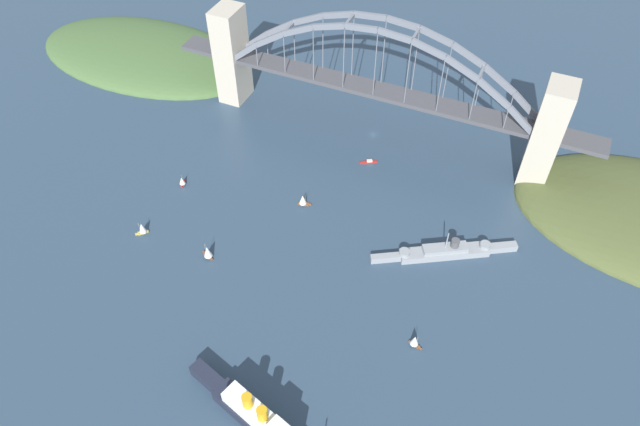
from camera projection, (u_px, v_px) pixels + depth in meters
ground_plane at (373, 134)px, 356.61m from camera, size 1400.00×1400.00×0.00m
harbor_arch_bridge at (377, 89)px, 332.76m from camera, size 253.61×20.07×74.79m
headland_east_shore at (150, 56)px, 415.91m from camera, size 164.47×90.47×19.74m
ocean_liner at (260, 421)px, 228.17m from camera, size 76.39×27.44×18.99m
naval_cruiser at (446, 251)px, 290.06m from camera, size 66.10×40.85×16.44m
seaplane_taxiing_near_bridge at (480, 116)px, 365.35m from camera, size 8.79×8.78×4.65m
small_boat_0 at (369, 162)px, 338.24m from camera, size 9.75×6.42×2.10m
small_boat_1 at (415, 341)px, 254.87m from camera, size 6.72×4.53×7.64m
small_boat_2 at (142, 228)px, 299.29m from camera, size 5.93×5.86×8.01m
small_boat_3 at (182, 181)px, 324.18m from camera, size 4.00×6.08×6.27m
small_boat_4 at (303, 200)px, 313.21m from camera, size 7.29×5.09×7.87m
small_boat_6 at (208, 252)px, 287.97m from camera, size 7.39×5.46×9.12m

